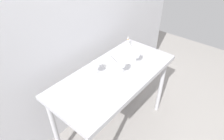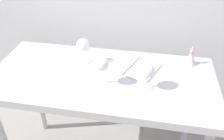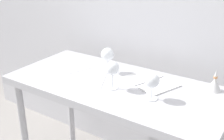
% 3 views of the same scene
% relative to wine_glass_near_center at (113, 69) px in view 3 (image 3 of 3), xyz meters
% --- Properties ---
extents(back_wall, '(3.80, 0.04, 2.60)m').
position_rel_wine_glass_near_center_xyz_m(back_wall, '(-0.02, 0.56, 0.28)').
color(back_wall, silver).
rests_on(back_wall, ground_plane).
extents(steel_counter, '(1.40, 0.65, 0.90)m').
position_rel_wine_glass_near_center_xyz_m(steel_counter, '(-0.02, 0.07, -0.23)').
color(steel_counter, '#B3B3B8').
rests_on(steel_counter, ground_plane).
extents(wine_glass_near_center, '(0.08, 0.08, 0.17)m').
position_rel_wine_glass_near_center_xyz_m(wine_glass_near_center, '(0.00, 0.00, 0.00)').
color(wine_glass_near_center, white).
rests_on(wine_glass_near_center, steel_counter).
extents(wine_glass_near_right, '(0.08, 0.08, 0.15)m').
position_rel_wine_glass_near_center_xyz_m(wine_glass_near_right, '(0.26, 0.01, -0.02)').
color(wine_glass_near_right, white).
rests_on(wine_glass_near_right, steel_counter).
extents(wine_glass_far_left, '(0.09, 0.09, 0.17)m').
position_rel_wine_glass_near_center_xyz_m(wine_glass_far_left, '(-0.17, 0.19, -0.00)').
color(wine_glass_far_left, white).
rests_on(wine_glass_far_left, steel_counter).
extents(open_notebook, '(0.38, 0.34, 0.01)m').
position_rel_wine_glass_near_center_xyz_m(open_notebook, '(0.15, 0.20, -0.12)').
color(open_notebook, white).
rests_on(open_notebook, steel_counter).
extents(tasting_sheet_upper, '(0.21, 0.25, 0.00)m').
position_rel_wine_glass_near_center_xyz_m(tasting_sheet_upper, '(-0.40, 0.13, -0.12)').
color(tasting_sheet_upper, white).
rests_on(tasting_sheet_upper, steel_counter).
extents(tasting_sheet_lower, '(0.25, 0.28, 0.00)m').
position_rel_wine_glass_near_center_xyz_m(tasting_sheet_lower, '(-0.18, 0.01, -0.12)').
color(tasting_sheet_lower, white).
rests_on(tasting_sheet_lower, steel_counter).
extents(decanter_funnel, '(0.09, 0.09, 0.14)m').
position_rel_wine_glass_near_center_xyz_m(decanter_funnel, '(0.53, 0.30, -0.08)').
color(decanter_funnel, silver).
rests_on(decanter_funnel, steel_counter).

